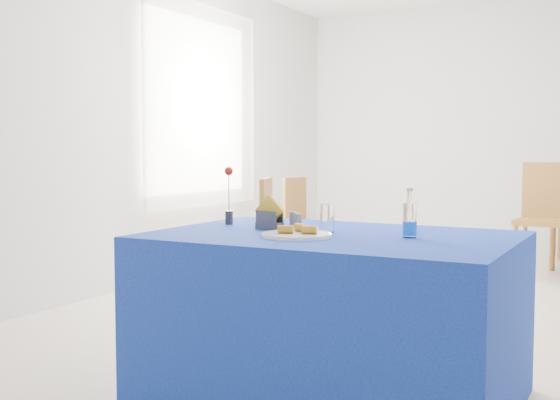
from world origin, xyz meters
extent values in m
plane|color=beige|center=(0.00, 0.00, 0.00)|extent=(7.00, 7.00, 0.00)
plane|color=silver|center=(0.00, 3.50, 1.40)|extent=(5.00, 0.00, 5.00)
plane|color=silver|center=(0.00, -3.50, 1.40)|extent=(5.00, 0.00, 5.00)
plane|color=silver|center=(-2.50, 0.00, 1.40)|extent=(0.00, 7.00, 7.00)
cube|color=white|center=(-2.47, 0.80, 1.55)|extent=(0.04, 1.50, 1.60)
cube|color=white|center=(-2.40, 0.80, 1.55)|extent=(0.04, 1.75, 1.85)
cylinder|color=white|center=(-0.08, -1.92, 0.77)|extent=(0.31, 0.31, 0.01)
cylinder|color=white|center=(-0.03, -1.71, 0.82)|extent=(0.07, 0.07, 0.13)
cylinder|color=slate|center=(-0.22, -1.68, 0.80)|extent=(0.03, 0.03, 0.08)
cylinder|color=#5E5D62|center=(-0.16, -1.74, 0.80)|extent=(0.03, 0.03, 0.08)
cube|color=navy|center=(0.02, -1.75, 0.38)|extent=(1.60, 1.10, 0.76)
cylinder|color=white|center=(0.37, -1.72, 0.83)|extent=(0.06, 0.06, 0.15)
cylinder|color=blue|center=(0.37, -1.72, 0.80)|extent=(0.06, 0.06, 0.06)
cylinder|color=white|center=(0.37, -1.72, 0.94)|extent=(0.03, 0.03, 0.05)
cylinder|color=silver|center=(0.37, -1.72, 0.97)|extent=(0.03, 0.03, 0.01)
cube|color=#37373C|center=(-0.32, -1.72, 0.78)|extent=(0.15, 0.08, 0.03)
cube|color=#3D3D42|center=(-0.33, -1.75, 0.81)|extent=(0.13, 0.03, 0.09)
cube|color=#37373C|center=(-0.32, -1.70, 0.81)|extent=(0.13, 0.03, 0.09)
cube|color=gold|center=(-0.32, -1.72, 0.85)|extent=(0.15, 0.02, 0.15)
cylinder|color=#26262B|center=(-0.62, -1.62, 0.80)|extent=(0.04, 0.04, 0.07)
cylinder|color=#1A6B1D|center=(-0.62, -1.62, 0.91)|extent=(0.01, 0.01, 0.22)
sphere|color=#BA140C|center=(-0.62, -1.62, 1.03)|extent=(0.04, 0.04, 0.04)
cylinder|color=brown|center=(0.48, 2.39, 0.35)|extent=(0.06, 0.06, 0.71)
cylinder|color=olive|center=(0.26, 1.67, 0.25)|extent=(0.04, 0.04, 0.49)
cylinder|color=olive|center=(0.28, 2.06, 0.25)|extent=(0.04, 0.04, 0.49)
cube|color=olive|center=(0.47, 1.86, 0.51)|extent=(0.48, 0.48, 0.04)
cube|color=olive|center=(0.47, 2.06, 0.78)|extent=(0.46, 0.06, 0.51)
cylinder|color=olive|center=(-1.14, 0.38, 0.22)|extent=(0.03, 0.03, 0.44)
cylinder|color=olive|center=(-1.26, 0.71, 0.22)|extent=(0.03, 0.03, 0.44)
cylinder|color=olive|center=(-1.47, 0.27, 0.22)|extent=(0.03, 0.03, 0.44)
cylinder|color=olive|center=(-1.59, 0.60, 0.22)|extent=(0.03, 0.03, 0.44)
cube|color=olive|center=(-1.36, 0.49, 0.45)|extent=(0.52, 0.52, 0.04)
cube|color=olive|center=(-1.54, 0.43, 0.69)|extent=(0.17, 0.40, 0.45)
cylinder|color=olive|center=(-1.52, 1.36, 0.21)|extent=(0.03, 0.03, 0.42)
cylinder|color=olive|center=(-1.49, 1.70, 0.21)|extent=(0.03, 0.03, 0.42)
cylinder|color=olive|center=(-1.85, 1.40, 0.21)|extent=(0.03, 0.03, 0.42)
cylinder|color=olive|center=(-1.82, 1.73, 0.21)|extent=(0.03, 0.03, 0.42)
cube|color=olive|center=(-1.67, 1.55, 0.43)|extent=(0.43, 0.43, 0.04)
cube|color=olive|center=(-1.85, 1.56, 0.66)|extent=(0.08, 0.39, 0.43)
cylinder|color=gold|center=(-0.12, -1.95, 0.79)|extent=(0.08, 0.06, 0.04)
cylinder|color=beige|center=(-0.09, -1.94, 0.79)|extent=(0.01, 0.03, 0.03)
cylinder|color=gold|center=(-0.02, -1.92, 0.79)|extent=(0.07, 0.05, 0.04)
cylinder|color=beige|center=(0.02, -1.91, 0.79)|extent=(0.01, 0.03, 0.03)
cylinder|color=gold|center=(-0.09, -1.86, 0.79)|extent=(0.07, 0.05, 0.04)
cylinder|color=beige|center=(-0.05, -1.87, 0.79)|extent=(0.01, 0.03, 0.03)
camera|label=1|loc=(1.29, -4.65, 1.13)|focal=45.00mm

